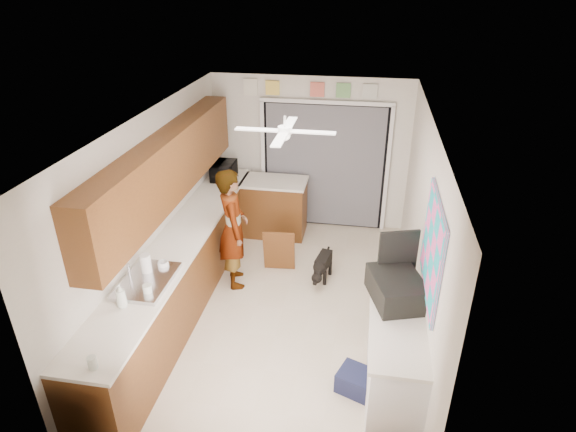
{
  "coord_description": "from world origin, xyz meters",
  "views": [
    {
      "loc": [
        0.92,
        -4.95,
        3.9
      ],
      "look_at": [
        0.0,
        0.4,
        1.15
      ],
      "focal_mm": 30.0,
      "sensor_mm": 36.0,
      "label": 1
    }
  ],
  "objects_px": {
    "man": "(233,229)",
    "dog": "(323,266)",
    "microwave": "(224,171)",
    "soap_bottle": "(121,295)",
    "navy_crate": "(357,381)",
    "suitcase": "(396,289)",
    "paper_towel_roll": "(146,265)",
    "cup": "(163,265)"
  },
  "relations": [
    {
      "from": "man",
      "to": "dog",
      "type": "distance_m",
      "value": 1.39
    },
    {
      "from": "microwave",
      "to": "man",
      "type": "bearing_deg",
      "value": -159.69
    },
    {
      "from": "microwave",
      "to": "dog",
      "type": "distance_m",
      "value": 2.27
    },
    {
      "from": "soap_bottle",
      "to": "navy_crate",
      "type": "xyz_separation_m",
      "value": [
        2.35,
        0.22,
        -0.96
      ]
    },
    {
      "from": "suitcase",
      "to": "man",
      "type": "relative_size",
      "value": 0.37
    },
    {
      "from": "suitcase",
      "to": "microwave",
      "type": "bearing_deg",
      "value": 115.21
    },
    {
      "from": "suitcase",
      "to": "navy_crate",
      "type": "bearing_deg",
      "value": -150.24
    },
    {
      "from": "suitcase",
      "to": "navy_crate",
      "type": "relative_size",
      "value": 1.68
    },
    {
      "from": "dog",
      "to": "paper_towel_roll",
      "type": "bearing_deg",
      "value": -126.64
    },
    {
      "from": "man",
      "to": "microwave",
      "type": "bearing_deg",
      "value": -0.52
    },
    {
      "from": "man",
      "to": "suitcase",
      "type": "bearing_deg",
      "value": -144.09
    },
    {
      "from": "soap_bottle",
      "to": "dog",
      "type": "height_order",
      "value": "soap_bottle"
    },
    {
      "from": "cup",
      "to": "suitcase",
      "type": "height_order",
      "value": "suitcase"
    },
    {
      "from": "soap_bottle",
      "to": "man",
      "type": "relative_size",
      "value": 0.16
    },
    {
      "from": "paper_towel_roll",
      "to": "dog",
      "type": "distance_m",
      "value": 2.57
    },
    {
      "from": "soap_bottle",
      "to": "cup",
      "type": "distance_m",
      "value": 0.73
    },
    {
      "from": "navy_crate",
      "to": "dog",
      "type": "height_order",
      "value": "dog"
    },
    {
      "from": "microwave",
      "to": "cup",
      "type": "distance_m",
      "value": 2.66
    },
    {
      "from": "man",
      "to": "dog",
      "type": "xyz_separation_m",
      "value": [
        1.2,
        0.28,
        -0.63
      ]
    },
    {
      "from": "microwave",
      "to": "soap_bottle",
      "type": "distance_m",
      "value": 3.37
    },
    {
      "from": "paper_towel_roll",
      "to": "suitcase",
      "type": "relative_size",
      "value": 0.4
    },
    {
      "from": "microwave",
      "to": "soap_bottle",
      "type": "relative_size",
      "value": 1.8
    },
    {
      "from": "microwave",
      "to": "paper_towel_roll",
      "type": "relative_size",
      "value": 1.94
    },
    {
      "from": "microwave",
      "to": "man",
      "type": "height_order",
      "value": "man"
    },
    {
      "from": "cup",
      "to": "man",
      "type": "height_order",
      "value": "man"
    },
    {
      "from": "cup",
      "to": "navy_crate",
      "type": "bearing_deg",
      "value": -12.44
    },
    {
      "from": "navy_crate",
      "to": "dog",
      "type": "distance_m",
      "value": 2.07
    },
    {
      "from": "microwave",
      "to": "man",
      "type": "relative_size",
      "value": 0.29
    },
    {
      "from": "navy_crate",
      "to": "soap_bottle",
      "type": "bearing_deg",
      "value": -174.56
    },
    {
      "from": "dog",
      "to": "cup",
      "type": "bearing_deg",
      "value": -127.09
    },
    {
      "from": "cup",
      "to": "dog",
      "type": "bearing_deg",
      "value": 42.01
    },
    {
      "from": "microwave",
      "to": "cup",
      "type": "height_order",
      "value": "microwave"
    },
    {
      "from": "microwave",
      "to": "paper_towel_roll",
      "type": "height_order",
      "value": "microwave"
    },
    {
      "from": "microwave",
      "to": "suitcase",
      "type": "xyz_separation_m",
      "value": [
        2.62,
        -2.8,
        -0.0
      ]
    },
    {
      "from": "soap_bottle",
      "to": "suitcase",
      "type": "distance_m",
      "value": 2.73
    },
    {
      "from": "paper_towel_roll",
      "to": "microwave",
      "type": "bearing_deg",
      "value": 89.06
    },
    {
      "from": "soap_bottle",
      "to": "dog",
      "type": "relative_size",
      "value": 0.5
    },
    {
      "from": "paper_towel_roll",
      "to": "suitcase",
      "type": "height_order",
      "value": "suitcase"
    },
    {
      "from": "paper_towel_roll",
      "to": "man",
      "type": "height_order",
      "value": "man"
    },
    {
      "from": "microwave",
      "to": "suitcase",
      "type": "height_order",
      "value": "microwave"
    },
    {
      "from": "paper_towel_roll",
      "to": "suitcase",
      "type": "bearing_deg",
      "value": 0.09
    },
    {
      "from": "suitcase",
      "to": "man",
      "type": "distance_m",
      "value": 2.5
    }
  ]
}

